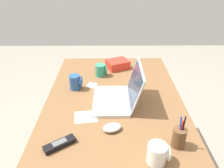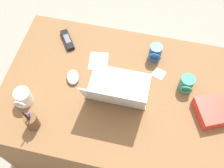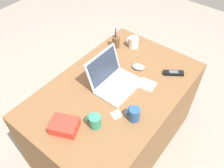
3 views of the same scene
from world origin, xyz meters
name	(u,v)px [view 1 (image 1 of 3)]	position (x,y,z in m)	size (l,w,h in m)	color
desk	(114,144)	(0.00, 0.00, 0.37)	(1.31, 0.84, 0.73)	brown
laptop	(119,95)	(0.02, 0.03, 0.78)	(0.32, 0.28, 0.23)	silver
computer_mouse	(112,128)	(0.28, -0.01, 0.75)	(0.07, 0.10, 0.03)	silver
coffee_mug_white	(101,70)	(-0.33, -0.09, 0.78)	(0.07, 0.09, 0.09)	#338C6B
coffee_mug_tall	(76,82)	(-0.14, -0.25, 0.78)	(0.07, 0.08, 0.10)	#26518C
coffee_mug_spare	(158,154)	(0.48, 0.18, 0.78)	(0.08, 0.09, 0.09)	white
cordless_phone	(60,144)	(0.39, -0.26, 0.75)	(0.12, 0.15, 0.03)	black
pen_holder	(179,137)	(0.39, 0.29, 0.78)	(0.06, 0.06, 0.18)	brown
snack_bag	(118,64)	(-0.46, 0.03, 0.76)	(0.13, 0.16, 0.06)	red
paper_note_near_laptop	(92,85)	(-0.18, -0.15, 0.73)	(0.07, 0.06, 0.00)	white
paper_note_left	(86,117)	(0.17, -0.16, 0.73)	(0.11, 0.12, 0.00)	white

